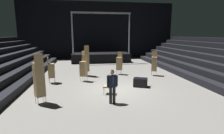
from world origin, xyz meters
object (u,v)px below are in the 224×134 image
chair_stack_mid_centre (154,64)px  equipment_road_case (140,82)px  man_with_tie (112,85)px  chair_stack_mid_right (84,68)px  chair_stack_front_right (119,63)px  loose_chair_near_man (109,85)px  chair_stack_mid_left (39,79)px  chair_stack_front_left (51,70)px  chair_stack_rear_left (86,61)px  stage_riser (101,57)px

chair_stack_mid_centre → equipment_road_case: size_ratio=2.28×
man_with_tie → chair_stack_mid_right: bearing=-80.5°
chair_stack_front_right → loose_chair_near_man: size_ratio=2.08×
man_with_tie → chair_stack_mid_centre: chair_stack_mid_centre is taller
equipment_road_case → chair_stack_front_right: bearing=100.8°
man_with_tie → chair_stack_mid_left: (-3.57, 0.49, 0.29)m
equipment_road_case → chair_stack_front_left: bearing=163.7°
chair_stack_rear_left → equipment_road_case: size_ratio=2.84×
man_with_tie → equipment_road_case: 3.52m
man_with_tie → chair_stack_mid_right: size_ratio=0.89×
chair_stack_rear_left → loose_chair_near_man: chair_stack_rear_left is taller
chair_stack_mid_centre → chair_stack_rear_left: bearing=15.3°
chair_stack_front_left → chair_stack_mid_centre: size_ratio=0.92×
chair_stack_mid_left → chair_stack_mid_centre: 9.40m
chair_stack_mid_right → loose_chair_near_man: bearing=141.5°
chair_stack_mid_left → chair_stack_mid_right: 4.52m
chair_stack_mid_centre → equipment_road_case: (-2.11, -2.91, -0.74)m
chair_stack_mid_centre → loose_chair_near_man: bearing=64.7°
stage_riser → man_with_tie: bearing=-92.5°
chair_stack_front_left → chair_stack_mid_right: 2.27m
chair_stack_front_right → equipment_road_case: 3.90m
chair_stack_mid_right → loose_chair_near_man: 3.38m
chair_stack_rear_left → loose_chair_near_man: size_ratio=2.71×
chair_stack_mid_right → chair_stack_mid_centre: chair_stack_mid_centre is taller
chair_stack_mid_centre → chair_stack_rear_left: 5.76m
chair_stack_mid_right → chair_stack_front_right: bearing=-123.1°
chair_stack_front_right → loose_chair_near_man: 5.14m
chair_stack_mid_centre → loose_chair_near_man: 5.97m
man_with_tie → chair_stack_front_right: bearing=-112.6°
chair_stack_mid_right → chair_stack_rear_left: size_ratio=0.77×
man_with_tie → chair_stack_mid_centre: (4.40, 5.48, 0.03)m
chair_stack_mid_centre → loose_chair_near_man: size_ratio=2.17×
chair_stack_mid_left → stage_riser: bearing=40.0°
man_with_tie → chair_stack_mid_centre: bearing=-137.4°
chair_stack_mid_left → chair_stack_mid_centre: (7.96, 4.99, -0.25)m
chair_stack_mid_left → chair_stack_front_left: bearing=60.0°
chair_stack_rear_left → loose_chair_near_man: 4.95m
man_with_tie → chair_stack_front_left: bearing=-58.0°
stage_riser → chair_stack_front_right: 7.44m
chair_stack_mid_right → chair_stack_mid_left: bearing=87.9°
stage_riser → chair_stack_rear_left: size_ratio=2.83×
man_with_tie → chair_stack_mid_left: chair_stack_mid_left is taller
loose_chair_near_man → man_with_tie: bearing=-164.1°
equipment_road_case → chair_stack_mid_left: bearing=-160.4°
chair_stack_mid_centre → chair_stack_rear_left: size_ratio=0.80×
chair_stack_front_left → chair_stack_mid_left: (0.17, -3.85, 0.34)m
chair_stack_mid_left → chair_stack_rear_left: size_ratio=1.00×
stage_riser → chair_stack_front_left: (-4.33, -9.37, 0.29)m
loose_chair_near_man → chair_stack_mid_left: bearing=121.1°
man_with_tie → loose_chair_near_man: (-0.01, 1.47, -0.46)m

